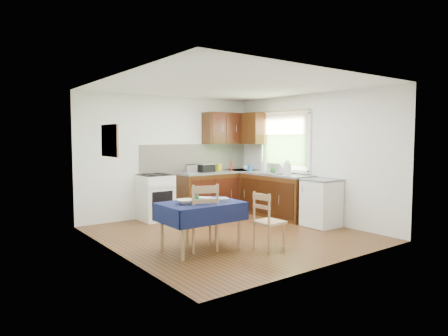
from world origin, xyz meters
TOP-DOWN VIEW (x-y plane):
  - floor at (0.00, 0.00)m, footprint 4.20×4.20m
  - ceiling at (0.00, 0.00)m, footprint 4.00×4.20m
  - wall_back at (0.00, 2.10)m, footprint 4.00×0.02m
  - wall_front at (0.00, -2.10)m, footprint 4.00×0.02m
  - wall_left at (-2.00, 0.00)m, footprint 0.02×4.20m
  - wall_right at (2.00, 0.00)m, footprint 0.02×4.20m
  - base_cabinets at (1.36, 1.26)m, footprint 1.90×2.30m
  - worktop_back at (1.05, 1.80)m, footprint 1.90×0.60m
  - worktop_right at (1.70, 0.65)m, footprint 0.60×1.70m
  - worktop_corner at (1.70, 1.80)m, footprint 0.60×0.60m
  - splashback at (0.65, 2.08)m, footprint 2.70×0.02m
  - upper_cabinets at (1.52, 1.80)m, footprint 1.20×0.85m
  - stove at (-0.50, 1.80)m, footprint 0.60×0.61m
  - window at (1.97, 0.70)m, footprint 0.04×1.48m
  - fridge at (1.70, -0.55)m, footprint 0.58×0.60m
  - corkboard at (-1.97, 0.30)m, footprint 0.04×0.62m
  - dining_table at (-0.94, -0.52)m, footprint 1.17×0.79m
  - chair_far at (-0.94, -0.57)m, footprint 0.54×0.54m
  - chair_near at (-0.16, -1.09)m, footprint 0.40×0.40m
  - toaster at (0.30, 1.76)m, footprint 0.24×0.15m
  - sandwich_press at (0.73, 1.85)m, footprint 0.33×0.29m
  - sauce_bottle at (1.35, 1.72)m, footprint 0.05×0.05m
  - yellow_packet at (1.17, 1.94)m, footprint 0.13×0.11m
  - dish_rack at (1.62, 0.62)m, footprint 0.47×0.36m
  - kettle at (1.72, 0.36)m, footprint 0.17×0.17m
  - cup at (1.74, 1.68)m, footprint 0.13×0.13m
  - soap_bottle_a at (1.62, 0.96)m, footprint 0.17×0.17m
  - soap_bottle_b at (1.61, 1.40)m, footprint 0.11×0.10m
  - soap_bottle_c at (1.65, 0.68)m, footprint 0.17×0.17m
  - plate_bowl at (-1.18, -0.50)m, footprint 0.31×0.31m
  - book at (-0.75, -0.29)m, footprint 0.26×0.27m
  - spice_jar at (-0.96, -0.46)m, footprint 0.05×0.05m
  - tea_towel at (-0.65, -0.60)m, footprint 0.29×0.25m

SIDE VIEW (x-z plane):
  - floor at x=0.00m, z-range 0.00..0.00m
  - base_cabinets at x=1.36m, z-range 0.00..0.86m
  - fridge at x=1.70m, z-range 0.00..0.88m
  - chair_near at x=-0.16m, z-range 0.02..0.88m
  - stove at x=-0.50m, z-range 0.00..0.92m
  - chair_far at x=-0.94m, z-range 0.03..1.01m
  - dining_table at x=-0.94m, z-range 0.25..0.95m
  - book at x=-0.75m, z-range 0.70..0.72m
  - tea_towel at x=-0.65m, z-range 0.70..0.75m
  - plate_bowl at x=-1.18m, z-range 0.70..0.77m
  - spice_jar at x=-0.96m, z-range 0.70..0.80m
  - worktop_back at x=1.05m, z-range 0.86..0.90m
  - worktop_right at x=1.70m, z-range 0.86..0.90m
  - worktop_corner at x=1.70m, z-range 0.86..0.90m
  - dish_rack at x=1.62m, z-range 0.81..1.04m
  - cup at x=1.74m, z-range 0.90..1.00m
  - yellow_packet at x=1.17m, z-range 0.90..1.05m
  - toaster at x=0.30m, z-range 0.89..1.08m
  - soap_bottle_b at x=1.61m, z-range 0.90..1.08m
  - soap_bottle_c at x=1.65m, z-range 0.90..1.09m
  - sandwich_press at x=0.73m, z-range 0.90..1.09m
  - sauce_bottle at x=1.35m, z-range 0.90..1.10m
  - kettle at x=1.72m, z-range 0.88..1.17m
  - soap_bottle_a at x=1.62m, z-range 0.90..1.22m
  - splashback at x=0.65m, z-range 0.90..1.50m
  - wall_back at x=0.00m, z-range 0.00..2.50m
  - wall_front at x=0.00m, z-range 0.00..2.50m
  - wall_left at x=-2.00m, z-range 0.00..2.50m
  - wall_right at x=2.00m, z-range 0.00..2.50m
  - corkboard at x=-1.97m, z-range 1.36..1.83m
  - window at x=1.97m, z-range 1.02..2.28m
  - upper_cabinets at x=1.52m, z-range 1.50..2.20m
  - ceiling at x=0.00m, z-range 2.49..2.51m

